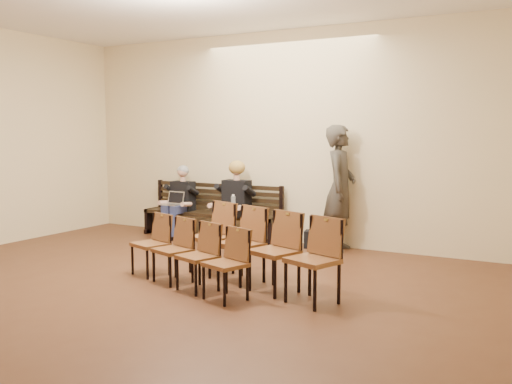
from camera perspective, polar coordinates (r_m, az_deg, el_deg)
ground at (r=5.73m, az=-19.69°, el=-13.05°), size 10.00×10.00×0.00m
room_walls at (r=6.01m, az=-14.83°, el=12.51°), size 8.02×10.01×3.51m
bench at (r=9.95m, az=-4.52°, el=-3.33°), size 2.60×0.90×0.45m
seated_man at (r=10.13m, az=-7.63°, el=-1.11°), size 0.49×0.68×1.18m
seated_woman at (r=9.51m, az=-2.25°, el=-1.20°), size 0.55×0.77×1.29m
laptop at (r=10.00m, az=-8.47°, el=-1.33°), size 0.36×0.30×0.24m
water_bottle at (r=9.26m, az=-2.29°, el=-1.83°), size 0.09×0.09×0.25m
bag at (r=9.16m, az=6.06°, el=-4.73°), size 0.42×0.34×0.27m
passerby at (r=8.89m, az=8.42°, el=1.33°), size 0.64×0.88×2.24m
chair_row_front at (r=6.79m, az=0.10°, el=-5.64°), size 2.31×1.23×0.93m
chair_row_back at (r=6.87m, az=-7.13°, el=-6.14°), size 1.96×1.02×0.79m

